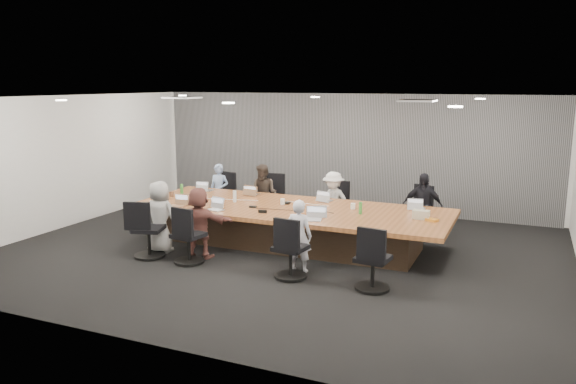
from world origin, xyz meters
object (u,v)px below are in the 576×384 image
at_px(chair_6, 291,253).
at_px(person_0, 219,191).
at_px(laptop_5, 215,210).
at_px(chair_2, 338,210).
at_px(stapler, 263,211).
at_px(person_4, 160,217).
at_px(person_6, 299,236).
at_px(conference_table, 290,224).
at_px(chair_3, 425,216).
at_px(bottle_green_right, 360,208).
at_px(snack_packet, 432,220).
at_px(chair_0, 227,199).
at_px(mug_brown, 172,194).
at_px(person_1, 264,194).
at_px(laptop_6, 311,220).
at_px(chair_4, 149,233).
at_px(person_3, 422,207).
at_px(laptop_2, 324,200).
at_px(laptop_3, 417,208).
at_px(laptop_0, 206,190).
at_px(laptop_1, 252,194).
at_px(chair_5, 189,240).
at_px(person_5, 199,222).
at_px(bottle_clear, 235,196).
at_px(bottle_green_left, 182,190).
at_px(chair_1, 271,201).
at_px(canvas_bag, 421,215).
at_px(laptop_4, 177,206).

distance_m(chair_6, person_0, 4.33).
bearing_deg(laptop_5, chair_2, 68.15).
bearing_deg(stapler, chair_6, -60.24).
xyz_separation_m(person_4, person_6, (2.73, 0.00, -0.06)).
bearing_deg(conference_table, chair_3, 37.14).
height_order(bottle_green_right, snack_packet, bottle_green_right).
distance_m(chair_2, laptop_5, 2.98).
distance_m(chair_0, mug_brown, 1.82).
bearing_deg(laptop_5, person_1, 101.27).
distance_m(person_4, mug_brown, 1.46).
relative_size(bottle_green_right, stapler, 1.42).
height_order(person_0, laptop_6, person_0).
bearing_deg(stapler, chair_4, -162.51).
height_order(person_3, stapler, person_3).
bearing_deg(laptop_2, chair_6, 107.80).
bearing_deg(laptop_6, person_4, 177.86).
xyz_separation_m(laptop_2, laptop_3, (1.84, 0.00, 0.00)).
bearing_deg(chair_4, laptop_0, 80.16).
height_order(person_6, stapler, person_6).
bearing_deg(stapler, laptop_1, 109.26).
distance_m(chair_2, laptop_6, 2.55).
relative_size(chair_6, mug_brown, 7.86).
bearing_deg(chair_5, chair_0, 117.88).
bearing_deg(person_5, laptop_5, -95.77).
bearing_deg(conference_table, bottle_green_right, -1.07).
bearing_deg(bottle_clear, bottle_green_left, 172.48).
bearing_deg(laptop_2, laptop_5, 55.83).
bearing_deg(person_1, laptop_2, -17.98).
distance_m(chair_1, chair_6, 3.91).
bearing_deg(laptop_5, laptop_3, 35.48).
bearing_deg(person_5, chair_5, 84.23).
relative_size(chair_4, laptop_0, 3.00).
bearing_deg(person_4, person_1, -105.30).
height_order(person_0, person_1, person_1).
bearing_deg(laptop_6, laptop_1, 126.90).
distance_m(person_6, bottle_green_right, 1.50).
bearing_deg(person_4, mug_brown, -62.36).
bearing_deg(person_0, stapler, -49.25).
height_order(chair_4, laptop_5, chair_4).
bearing_deg(canvas_bag, laptop_4, -169.26).
distance_m(laptop_0, laptop_3, 4.58).
distance_m(laptop_0, bottle_green_left, 0.67).
relative_size(chair_5, person_0, 0.66).
bearing_deg(laptop_2, chair_2, -79.62).
relative_size(chair_2, laptop_1, 2.20).
xyz_separation_m(chair_0, laptop_2, (2.74, -0.90, 0.36)).
distance_m(laptop_1, laptop_5, 1.60).
bearing_deg(laptop_4, chair_4, -97.17).
bearing_deg(bottle_green_right, canvas_bag, 3.77).
distance_m(chair_0, laptop_5, 2.78).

